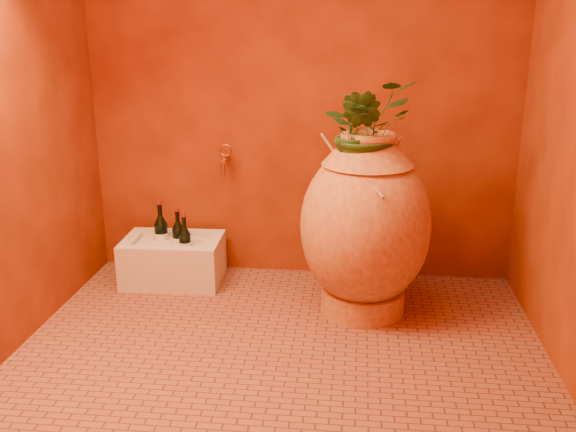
# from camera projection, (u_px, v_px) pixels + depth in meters

# --- Properties ---
(floor) EXTENTS (2.50, 2.50, 0.00)m
(floor) POSITION_uv_depth(u_px,v_px,m) (281.00, 349.00, 3.06)
(floor) COLOR brown
(floor) RESTS_ON ground
(wall_back) EXTENTS (2.50, 0.02, 2.50)m
(wall_back) POSITION_uv_depth(u_px,v_px,m) (302.00, 66.00, 3.64)
(wall_back) COLOR #5A1C05
(wall_back) RESTS_ON ground
(amphora) EXTENTS (0.81, 0.81, 0.97)m
(amphora) POSITION_uv_depth(u_px,v_px,m) (365.00, 225.00, 3.32)
(amphora) COLOR #CE8B3A
(amphora) RESTS_ON floor
(stone_basin) EXTENTS (0.58, 0.40, 0.27)m
(stone_basin) POSITION_uv_depth(u_px,v_px,m) (173.00, 261.00, 3.81)
(stone_basin) COLOR beige
(stone_basin) RESTS_ON floor
(wine_bottle_a) EXTENTS (0.08, 0.08, 0.34)m
(wine_bottle_a) POSITION_uv_depth(u_px,v_px,m) (161.00, 235.00, 3.83)
(wine_bottle_a) COLOR black
(wine_bottle_a) RESTS_ON stone_basin
(wine_bottle_b) EXTENTS (0.08, 0.08, 0.31)m
(wine_bottle_b) POSITION_uv_depth(u_px,v_px,m) (179.00, 239.00, 3.79)
(wine_bottle_b) COLOR black
(wine_bottle_b) RESTS_ON stone_basin
(wine_bottle_c) EXTENTS (0.07, 0.07, 0.30)m
(wine_bottle_c) POSITION_uv_depth(u_px,v_px,m) (185.00, 244.00, 3.72)
(wine_bottle_c) COLOR black
(wine_bottle_c) RESTS_ON stone_basin
(wall_tap) EXTENTS (0.08, 0.16, 0.18)m
(wall_tap) POSITION_uv_depth(u_px,v_px,m) (225.00, 158.00, 3.75)
(wall_tap) COLOR #AC6727
(wall_tap) RESTS_ON wall_back
(plant_main) EXTENTS (0.60, 0.60, 0.51)m
(plant_main) POSITION_uv_depth(u_px,v_px,m) (366.00, 131.00, 3.18)
(plant_main) COLOR #1D3F16
(plant_main) RESTS_ON amphora
(plant_side) EXTENTS (0.29, 0.28, 0.42)m
(plant_side) POSITION_uv_depth(u_px,v_px,m) (358.00, 132.00, 3.12)
(plant_side) COLOR #1D3F16
(plant_side) RESTS_ON amphora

